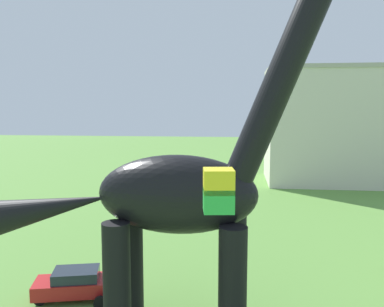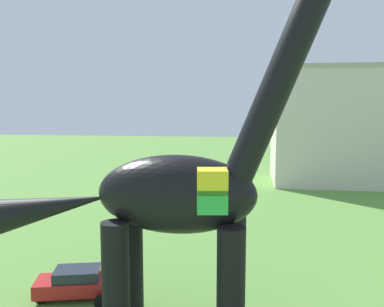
{
  "view_description": "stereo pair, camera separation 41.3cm",
  "coord_description": "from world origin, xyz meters",
  "px_view_note": "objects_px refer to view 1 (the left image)",
  "views": [
    {
      "loc": [
        1.91,
        -12.01,
        9.88
      ],
      "look_at": [
        -0.26,
        6.86,
        7.67
      ],
      "focal_mm": 37.76,
      "sensor_mm": 36.0,
      "label": 1
    },
    {
      "loc": [
        2.32,
        -11.96,
        9.88
      ],
      "look_at": [
        -0.26,
        6.86,
        7.67
      ],
      "focal_mm": 37.76,
      "sensor_mm": 36.0,
      "label": 2
    }
  ],
  "objects_px": {
    "kite_mid_center": "(218,190)",
    "kite_far_left": "(135,176)",
    "parked_sedan_left": "(76,284)",
    "dinosaur_sculpture": "(176,194)"
  },
  "relations": [
    {
      "from": "kite_far_left",
      "to": "dinosaur_sculpture",
      "type": "bearing_deg",
      "value": -56.16
    },
    {
      "from": "dinosaur_sculpture",
      "to": "kite_mid_center",
      "type": "height_order",
      "value": "dinosaur_sculpture"
    },
    {
      "from": "dinosaur_sculpture",
      "to": "kite_far_left",
      "type": "bearing_deg",
      "value": 93.35
    },
    {
      "from": "parked_sedan_left",
      "to": "kite_far_left",
      "type": "height_order",
      "value": "kite_far_left"
    },
    {
      "from": "parked_sedan_left",
      "to": "kite_far_left",
      "type": "relative_size",
      "value": 4.02
    },
    {
      "from": "dinosaur_sculpture",
      "to": "parked_sedan_left",
      "type": "bearing_deg",
      "value": 128.59
    },
    {
      "from": "kite_mid_center",
      "to": "kite_far_left",
      "type": "xyz_separation_m",
      "value": [
        -5.11,
        10.43,
        -1.51
      ]
    },
    {
      "from": "dinosaur_sculpture",
      "to": "kite_mid_center",
      "type": "relative_size",
      "value": 14.29
    },
    {
      "from": "kite_mid_center",
      "to": "kite_far_left",
      "type": "height_order",
      "value": "kite_mid_center"
    },
    {
      "from": "kite_far_left",
      "to": "kite_mid_center",
      "type": "bearing_deg",
      "value": -63.91
    }
  ]
}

